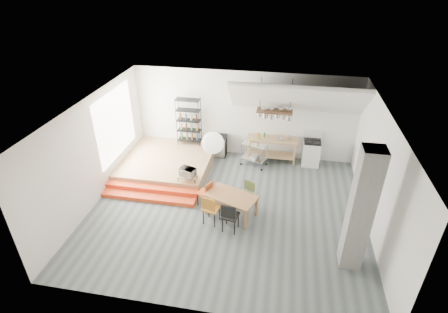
% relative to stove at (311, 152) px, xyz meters
% --- Properties ---
extents(floor, '(8.00, 8.00, 0.00)m').
position_rel_stove_xyz_m(floor, '(-2.50, -3.16, -0.48)').
color(floor, '#4C5658').
rests_on(floor, ground).
extents(wall_back, '(8.00, 0.04, 3.20)m').
position_rel_stove_xyz_m(wall_back, '(-2.50, 0.34, 1.12)').
color(wall_back, silver).
rests_on(wall_back, ground).
extents(wall_left, '(0.04, 7.00, 3.20)m').
position_rel_stove_xyz_m(wall_left, '(-6.50, -3.16, 1.12)').
color(wall_left, silver).
rests_on(wall_left, ground).
extents(wall_right, '(0.04, 7.00, 3.20)m').
position_rel_stove_xyz_m(wall_right, '(1.50, -3.16, 1.12)').
color(wall_right, silver).
rests_on(wall_right, ground).
extents(ceiling, '(8.00, 7.00, 0.02)m').
position_rel_stove_xyz_m(ceiling, '(-2.50, -3.16, 2.72)').
color(ceiling, white).
rests_on(ceiling, wall_back).
extents(slope_ceiling, '(4.40, 1.44, 1.32)m').
position_rel_stove_xyz_m(slope_ceiling, '(-0.70, -0.26, 2.07)').
color(slope_ceiling, white).
rests_on(slope_ceiling, wall_back).
extents(window_pane, '(0.02, 2.50, 2.20)m').
position_rel_stove_xyz_m(window_pane, '(-6.48, -1.66, 1.32)').
color(window_pane, white).
rests_on(window_pane, wall_left).
extents(platform, '(3.00, 3.00, 0.40)m').
position_rel_stove_xyz_m(platform, '(-5.00, -1.16, -0.28)').
color(platform, '#A78453').
rests_on(platform, ground).
extents(step_lower, '(3.00, 0.35, 0.13)m').
position_rel_stove_xyz_m(step_lower, '(-5.00, -3.11, -0.41)').
color(step_lower, '#E0421A').
rests_on(step_lower, ground).
extents(step_upper, '(3.00, 0.35, 0.27)m').
position_rel_stove_xyz_m(step_upper, '(-5.00, -2.76, -0.35)').
color(step_upper, '#E0421A').
rests_on(step_upper, ground).
extents(concrete_column, '(0.50, 0.50, 3.20)m').
position_rel_stove_xyz_m(concrete_column, '(0.80, -4.66, 1.12)').
color(concrete_column, slate).
rests_on(concrete_column, ground).
extents(kitchen_counter, '(1.80, 0.60, 0.91)m').
position_rel_stove_xyz_m(kitchen_counter, '(-1.40, -0.01, 0.15)').
color(kitchen_counter, '#A78453').
rests_on(kitchen_counter, ground).
extents(stove, '(0.60, 0.60, 1.18)m').
position_rel_stove_xyz_m(stove, '(0.00, 0.00, 0.00)').
color(stove, white).
rests_on(stove, ground).
extents(pot_rack, '(1.20, 0.50, 1.43)m').
position_rel_stove_xyz_m(pot_rack, '(-1.37, -0.23, 1.50)').
color(pot_rack, '#43291A').
rests_on(pot_rack, ceiling).
extents(wire_shelving, '(0.88, 0.38, 1.80)m').
position_rel_stove_xyz_m(wire_shelving, '(-4.50, 0.04, 0.85)').
color(wire_shelving, black).
rests_on(wire_shelving, platform).
extents(microwave_shelf, '(0.60, 0.40, 0.16)m').
position_rel_stove_xyz_m(microwave_shelf, '(-3.90, -2.41, 0.07)').
color(microwave_shelf, '#A78453').
rests_on(microwave_shelf, platform).
extents(paper_lantern, '(0.60, 0.60, 0.60)m').
position_rel_stove_xyz_m(paper_lantern, '(-2.91, -3.14, 1.72)').
color(paper_lantern, white).
rests_on(paper_lantern, ceiling).
extents(dining_table, '(1.61, 1.25, 0.67)m').
position_rel_stove_xyz_m(dining_table, '(-2.35, -3.36, 0.12)').
color(dining_table, '#966436').
rests_on(dining_table, ground).
extents(chair_mustard, '(0.52, 0.52, 0.94)m').
position_rel_stove_xyz_m(chair_mustard, '(-2.86, -3.86, 0.08)').
color(chair_mustard, '#BD7420').
rests_on(chair_mustard, ground).
extents(chair_black, '(0.50, 0.50, 0.94)m').
position_rel_stove_xyz_m(chair_black, '(-2.28, -4.08, 0.08)').
color(chair_black, black).
rests_on(chair_black, ground).
extents(chair_olive, '(0.49, 0.49, 0.81)m').
position_rel_stove_xyz_m(chair_olive, '(-1.95, -2.82, 0.00)').
color(chair_olive, '#505B2B').
rests_on(chair_olive, ground).
extents(chair_red, '(0.50, 0.50, 0.83)m').
position_rel_stove_xyz_m(chair_red, '(-3.15, -3.05, 0.02)').
color(chair_red, '#C54E1C').
rests_on(chair_red, ground).
extents(rolling_cart, '(0.98, 0.74, 0.87)m').
position_rel_stove_xyz_m(rolling_cart, '(-2.00, -0.46, 0.08)').
color(rolling_cart, silver).
rests_on(rolling_cart, ground).
extents(mini_fridge, '(0.48, 0.48, 0.81)m').
position_rel_stove_xyz_m(mini_fridge, '(-3.34, 0.04, -0.07)').
color(mini_fridge, black).
rests_on(mini_fridge, ground).
extents(microwave, '(0.57, 0.47, 0.27)m').
position_rel_stove_xyz_m(microwave, '(-3.90, -2.41, 0.22)').
color(microwave, beige).
rests_on(microwave, microwave_shelf).
extents(bowl, '(0.25, 0.25, 0.06)m').
position_rel_stove_xyz_m(bowl, '(-1.12, -0.06, 0.46)').
color(bowl, silver).
rests_on(bowl, kitchen_counter).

